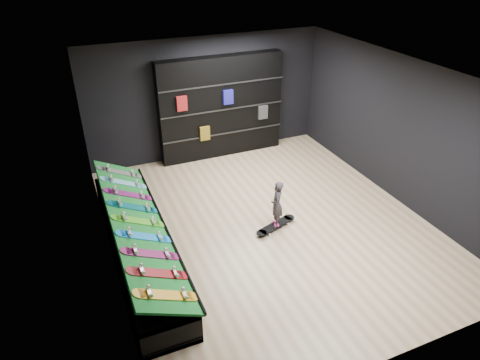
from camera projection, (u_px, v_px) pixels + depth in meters
name	position (u px, v px, depth m)	size (l,w,h in m)	color
floor	(267.00, 223.00, 8.57)	(6.00, 7.00, 0.01)	tan
ceiling	(272.00, 75.00, 7.08)	(6.00, 7.00, 0.01)	white
wall_back	(207.00, 98.00, 10.62)	(6.00, 0.02, 3.00)	black
wall_front	(402.00, 279.00, 5.03)	(6.00, 0.02, 3.00)	black
wall_left	(101.00, 189.00, 6.80)	(0.02, 7.00, 3.00)	black
wall_right	(399.00, 131.00, 8.84)	(0.02, 7.00, 3.00)	black
display_rack	(138.00, 244.00, 7.58)	(0.90, 4.50, 0.50)	black
turf_ramp	(138.00, 222.00, 7.36)	(1.00, 4.50, 0.04)	#0F5F1F
back_shelving	(221.00, 107.00, 10.69)	(3.18, 0.37, 2.55)	black
floor_skateboard	(276.00, 227.00, 8.39)	(0.98, 0.22, 0.09)	black
child	(276.00, 212.00, 8.23)	(0.22, 0.15, 0.57)	black
display_board_0	(166.00, 295.00, 5.84)	(0.98, 0.22, 0.09)	orange
display_board_1	(158.00, 273.00, 6.22)	(0.98, 0.22, 0.09)	red
display_board_2	(151.00, 254.00, 6.60)	(0.98, 0.22, 0.09)	#E5198C
display_board_3	(144.00, 236.00, 6.98)	(0.98, 0.22, 0.09)	blue
display_board_4	(138.00, 221.00, 7.36)	(0.98, 0.22, 0.09)	green
display_board_5	(133.00, 207.00, 7.73)	(0.98, 0.22, 0.09)	#0C8C99
display_board_6	(128.00, 194.00, 8.11)	(0.98, 0.22, 0.09)	#2626BF
display_board_7	(124.00, 183.00, 8.49)	(0.98, 0.22, 0.09)	#0CB2E5
display_board_8	(120.00, 172.00, 8.87)	(0.98, 0.22, 0.09)	black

